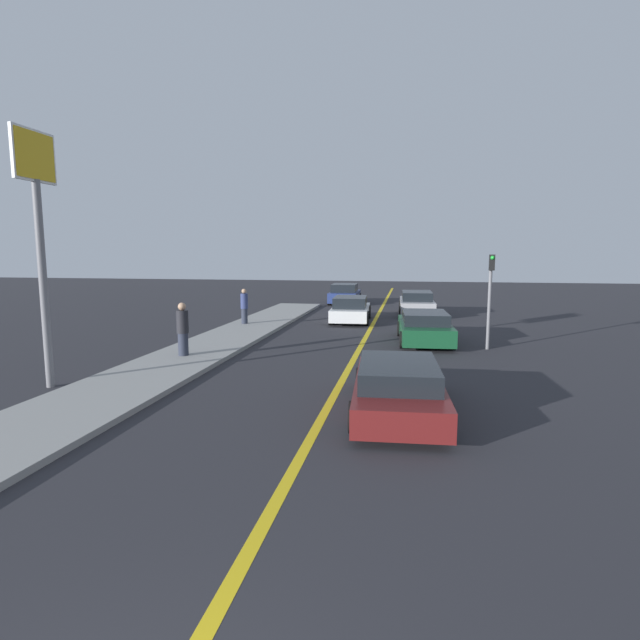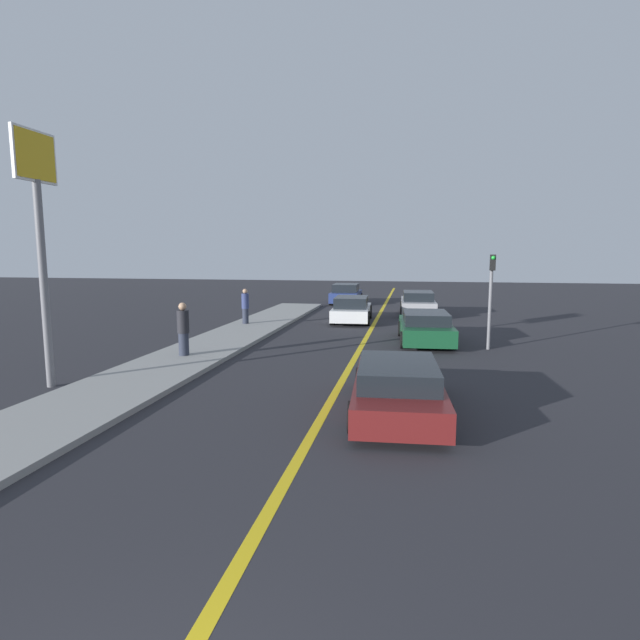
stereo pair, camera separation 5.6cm
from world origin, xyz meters
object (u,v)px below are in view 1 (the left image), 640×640
object	(u,v)px
car_oncoming_far	(345,294)
roadside_sign	(38,208)
car_near_right_lane	(398,387)
traffic_light	(490,291)
pedestrian_near_curb	(183,329)
car_parked_left_lot	(417,304)
car_ahead_center	(425,327)
pedestrian_mid_group	(244,306)
car_far_distant	(351,309)

from	to	relation	value
car_oncoming_far	roadside_sign	xyz separation A→B (m)	(-4.66, -22.54, 3.87)
car_near_right_lane	traffic_light	world-z (taller)	traffic_light
pedestrian_near_curb	traffic_light	xyz separation A→B (m)	(9.95, 3.53, 1.12)
car_parked_left_lot	car_oncoming_far	world-z (taller)	car_oncoming_far
car_ahead_center	car_oncoming_far	size ratio (longest dim) A/B	1.13
car_near_right_lane	pedestrian_near_curb	xyz separation A→B (m)	(-6.98, 4.23, 0.43)
car_near_right_lane	pedestrian_mid_group	bearing A→B (deg)	119.28
car_far_distant	roadside_sign	world-z (taller)	roadside_sign
roadside_sign	car_near_right_lane	bearing A→B (deg)	-3.13
car_near_right_lane	roadside_sign	world-z (taller)	roadside_sign
pedestrian_near_curb	traffic_light	size ratio (longest dim) A/B	0.51
car_ahead_center	car_far_distant	world-z (taller)	car_far_distant
car_parked_left_lot	car_oncoming_far	distance (m)	7.34
pedestrian_mid_group	roadside_sign	size ratio (longest dim) A/B	0.26
pedestrian_near_curb	roadside_sign	size ratio (longest dim) A/B	0.27
car_near_right_lane	pedestrian_near_curb	bearing A→B (deg)	145.40
traffic_light	pedestrian_near_curb	bearing A→B (deg)	-160.46
pedestrian_near_curb	car_ahead_center	bearing A→B (deg)	30.58
car_far_distant	car_oncoming_far	distance (m)	9.02
car_far_distant	car_oncoming_far	xyz separation A→B (m)	(-1.48, 8.90, 0.03)
car_far_distant	car_parked_left_lot	distance (m)	4.66
car_ahead_center	car_oncoming_far	distance (m)	15.07
pedestrian_mid_group	traffic_light	size ratio (longest dim) A/B	0.48
car_ahead_center	pedestrian_mid_group	size ratio (longest dim) A/B	2.78
car_parked_left_lot	traffic_light	xyz separation A→B (m)	(2.41, -9.69, 1.47)
car_far_distant	pedestrian_near_curb	world-z (taller)	pedestrian_near_curb
car_far_distant	pedestrian_mid_group	size ratio (longest dim) A/B	2.72
car_ahead_center	traffic_light	bearing A→B (deg)	-28.92
car_ahead_center	pedestrian_mid_group	distance (m)	8.67
car_oncoming_far	roadside_sign	size ratio (longest dim) A/B	0.63
pedestrian_mid_group	roadside_sign	world-z (taller)	roadside_sign
car_near_right_lane	car_oncoming_far	world-z (taller)	car_oncoming_far
car_near_right_lane	roadside_sign	distance (m)	9.71
car_parked_left_lot	pedestrian_near_curb	world-z (taller)	pedestrian_near_curb
car_ahead_center	pedestrian_near_curb	distance (m)	9.01
car_near_right_lane	car_ahead_center	world-z (taller)	car_ahead_center
car_ahead_center	roadside_sign	world-z (taller)	roadside_sign
car_ahead_center	roadside_sign	bearing A→B (deg)	-142.53
car_oncoming_far	pedestrian_mid_group	distance (m)	11.89
pedestrian_mid_group	pedestrian_near_curb	bearing A→B (deg)	-86.50
car_far_distant	car_parked_left_lot	bearing A→B (deg)	42.51
car_ahead_center	car_far_distant	size ratio (longest dim) A/B	1.02
car_parked_left_lot	pedestrian_mid_group	xyz separation A→B (m)	(-7.98, -5.86, 0.31)
car_parked_left_lot	traffic_light	bearing A→B (deg)	-77.79
car_near_right_lane	car_far_distant	bearing A→B (deg)	97.54
car_far_distant	roadside_sign	distance (m)	15.46
traffic_light	roadside_sign	world-z (taller)	roadside_sign
roadside_sign	car_parked_left_lot	bearing A→B (deg)	60.96
car_near_right_lane	traffic_light	size ratio (longest dim) A/B	1.38
car_far_distant	car_near_right_lane	bearing A→B (deg)	-81.83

